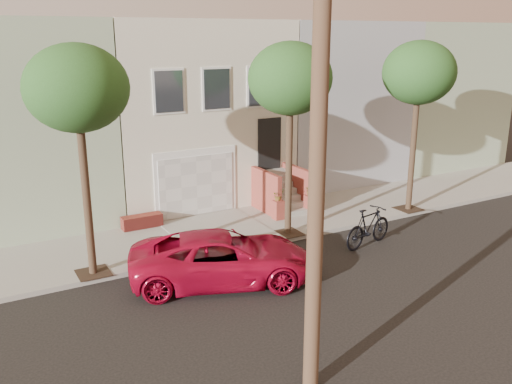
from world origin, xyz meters
TOP-DOWN VIEW (x-y plane):
  - ground at (0.00, 0.00)m, footprint 90.00×90.00m
  - sidewalk at (0.00, 5.35)m, footprint 40.00×3.70m
  - house_row at (0.00, 11.19)m, footprint 33.10×11.70m
  - tree_left at (-5.50, 3.90)m, footprint 2.70×2.57m
  - tree_mid at (1.00, 3.90)m, footprint 2.70×2.57m
  - tree_right at (6.50, 3.90)m, footprint 2.70×2.57m
  - pickup_truck at (-2.40, 1.90)m, footprint 5.58×3.97m
  - motorcycle at (2.87, 2.00)m, footprint 2.25×1.05m

SIDE VIEW (x-z plane):
  - ground at x=0.00m, z-range 0.00..0.00m
  - sidewalk at x=0.00m, z-range 0.00..0.15m
  - motorcycle at x=2.87m, z-range 0.00..1.30m
  - pickup_truck at x=-2.40m, z-range 0.00..1.41m
  - house_row at x=0.00m, z-range 0.14..7.14m
  - tree_left at x=-5.50m, z-range 2.11..8.41m
  - tree_mid at x=1.00m, z-range 2.11..8.41m
  - tree_right at x=6.50m, z-range 2.11..8.41m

